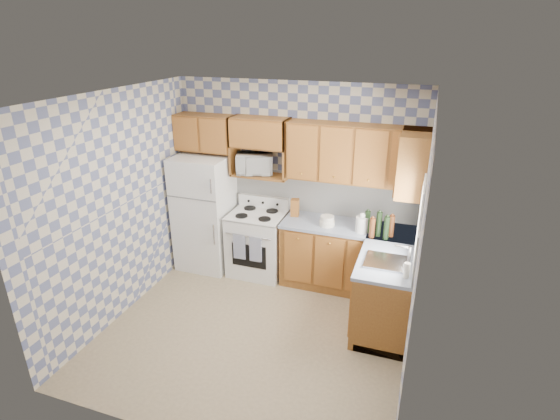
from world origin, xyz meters
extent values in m
plane|color=#7E6C51|center=(0.00, 0.00, 0.00)|extent=(3.40, 3.40, 0.00)
cube|color=slate|center=(0.00, 1.60, 1.35)|extent=(3.40, 0.02, 2.70)
cube|color=slate|center=(1.70, 0.00, 1.35)|extent=(0.02, 3.20, 2.70)
cube|color=white|center=(0.40, 1.59, 1.20)|extent=(2.60, 0.02, 0.56)
cube|color=white|center=(1.69, 0.80, 1.20)|extent=(0.02, 1.60, 0.56)
cube|color=silver|center=(-1.27, 1.25, 0.84)|extent=(0.75, 0.70, 1.68)
cube|color=silver|center=(-0.47, 1.28, 0.45)|extent=(0.76, 0.65, 0.90)
cube|color=silver|center=(-0.47, 1.28, 0.91)|extent=(0.76, 0.65, 0.02)
cube|color=silver|center=(-0.47, 1.55, 1.00)|extent=(0.76, 0.08, 0.17)
cube|color=navy|center=(-0.60, 0.93, 0.55)|extent=(0.17, 0.02, 0.36)
cube|color=navy|center=(-0.36, 0.93, 0.55)|extent=(0.17, 0.02, 0.36)
cube|color=brown|center=(0.82, 1.30, 0.44)|extent=(1.75, 0.60, 0.88)
cube|color=brown|center=(1.40, 0.80, 0.44)|extent=(0.60, 1.60, 0.88)
cube|color=slate|center=(0.82, 1.30, 0.90)|extent=(1.77, 0.63, 0.04)
cube|color=slate|center=(1.40, 0.80, 0.90)|extent=(0.63, 1.60, 0.04)
cube|color=brown|center=(0.82, 1.44, 1.85)|extent=(1.75, 0.33, 0.74)
cube|color=brown|center=(-1.29, 1.44, 1.97)|extent=(0.82, 0.33, 0.50)
cube|color=brown|center=(1.53, 1.25, 1.85)|extent=(0.33, 0.70, 0.74)
cube|color=brown|center=(-0.47, 1.44, 1.44)|extent=(0.80, 0.33, 0.03)
imported|color=silver|center=(-0.56, 1.45, 1.59)|extent=(0.58, 0.48, 0.28)
cube|color=#B7B7BC|center=(1.40, 0.45, 0.93)|extent=(0.48, 0.40, 0.03)
cube|color=white|center=(1.69, 0.45, 1.45)|extent=(0.02, 0.66, 0.86)
cylinder|color=black|center=(1.22, 1.11, 1.08)|extent=(0.07, 0.07, 0.32)
cylinder|color=black|center=(1.32, 1.05, 1.07)|extent=(0.07, 0.07, 0.30)
cylinder|color=#512813|center=(1.37, 1.15, 1.06)|extent=(0.07, 0.07, 0.28)
cylinder|color=#512813|center=(1.15, 1.04, 1.05)|extent=(0.07, 0.07, 0.25)
cylinder|color=black|center=(1.07, 1.17, 1.06)|extent=(0.07, 0.07, 0.29)
cube|color=brown|center=(0.05, 1.38, 1.04)|extent=(0.13, 0.13, 0.24)
cylinder|color=silver|center=(1.00, 1.16, 1.02)|extent=(0.16, 0.16, 0.20)
cylinder|color=silver|center=(1.62, 0.19, 1.01)|extent=(0.06, 0.06, 0.17)
camera|label=1|loc=(1.66, -3.93, 3.28)|focal=28.00mm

